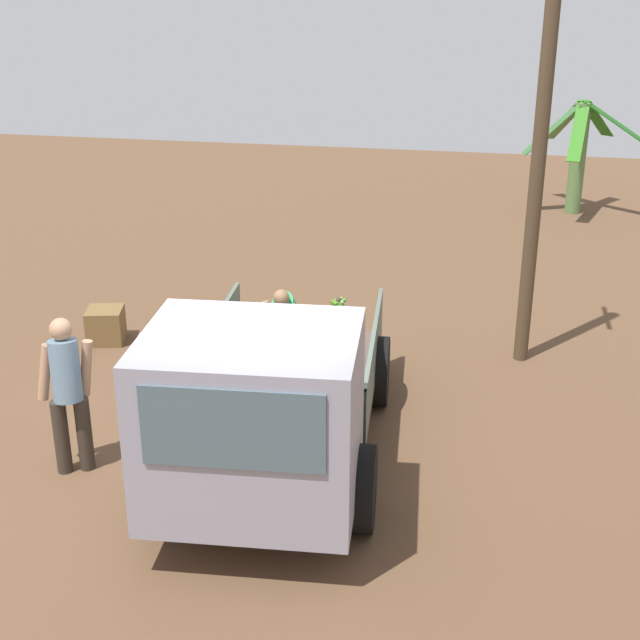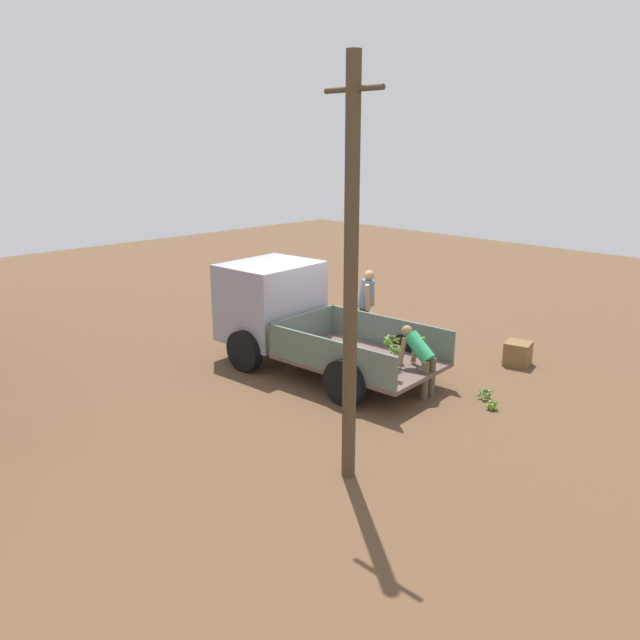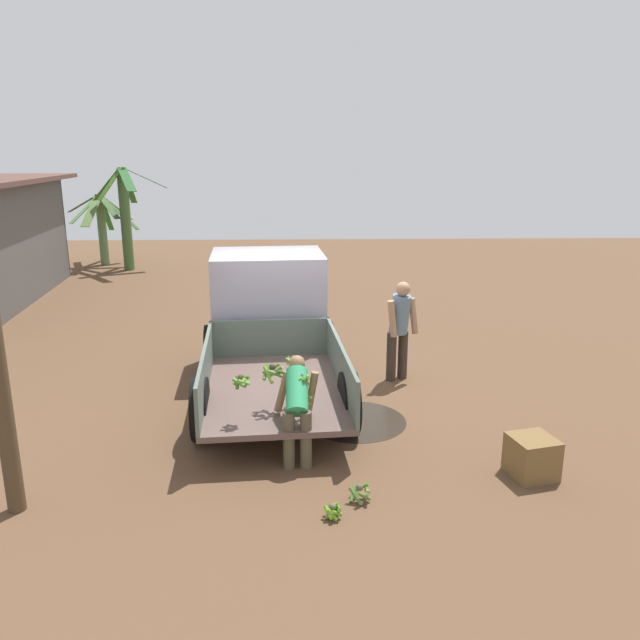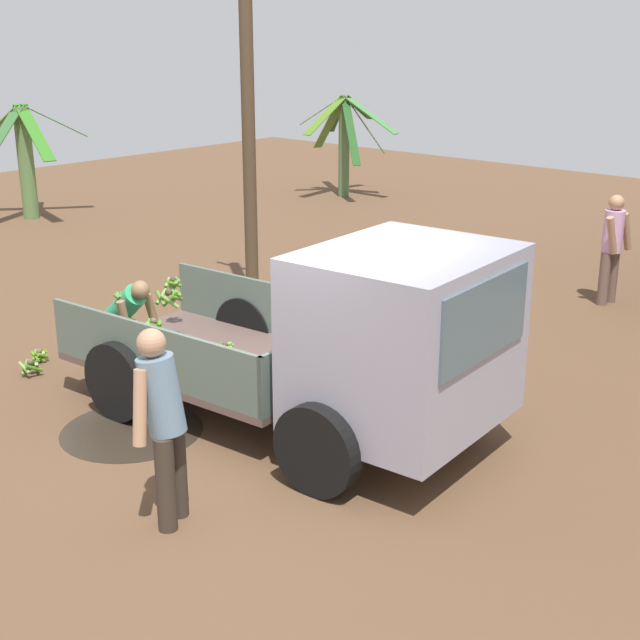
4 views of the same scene
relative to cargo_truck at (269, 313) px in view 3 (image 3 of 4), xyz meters
The scene contains 10 objects.
ground 1.30m from the cargo_truck, 143.10° to the right, with size 36.00×36.00×0.00m, color brown.
mud_patch_0 2.68m from the cargo_truck, 146.97° to the right, with size 1.48×1.48×0.01m, color #2D251C.
cargo_truck is the anchor object (origin of this frame).
banana_palm_1 11.44m from the cargo_truck, 26.71° to the left, with size 2.23×2.46×3.32m.
banana_palm_3 12.83m from the cargo_truck, 29.09° to the left, with size 2.75×2.45×2.41m.
person_foreground_visitor 2.24m from the cargo_truck, 99.68° to the right, with size 0.51×0.61×1.73m.
person_worker_loading 3.26m from the cargo_truck, behind, with size 0.72×0.58×1.29m.
banana_bunch_on_ground_0 4.72m from the cargo_truck, 169.07° to the right, with size 0.21×0.22×0.18m.
banana_bunch_on_ground_1 4.48m from the cargo_truck, 164.13° to the right, with size 0.26×0.27×0.22m.
wooden_crate_0 5.03m from the cargo_truck, 138.07° to the right, with size 0.50×0.50×0.50m, color brown.
Camera 3 is at (-9.86, -0.14, 3.79)m, focal length 35.00 mm.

